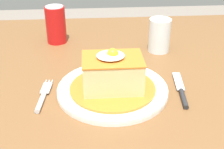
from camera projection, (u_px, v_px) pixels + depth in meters
dining_table at (116, 104)px, 0.88m from camera, size 1.46×1.00×0.72m
main_plate at (113, 89)px, 0.77m from camera, size 0.28×0.28×0.02m
sandwich_meal at (113, 75)px, 0.75m from camera, size 0.21×0.21×0.11m
fork at (43, 97)px, 0.74m from camera, size 0.03×0.14×0.01m
knife at (182, 93)px, 0.76m from camera, size 0.03×0.17×0.01m
soda_can at (56, 25)px, 1.03m from camera, size 0.07×0.07×0.12m
drinking_glass at (159, 37)px, 0.97m from camera, size 0.07×0.07×0.10m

